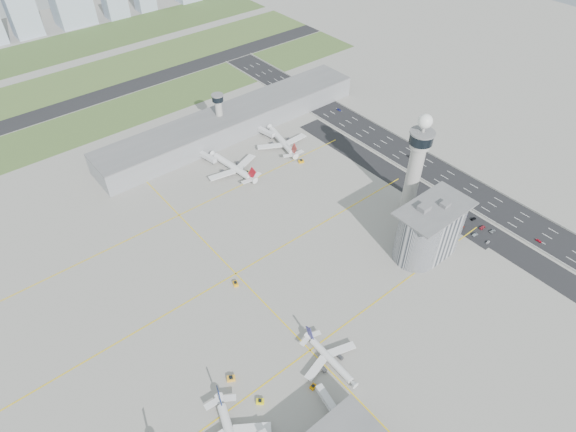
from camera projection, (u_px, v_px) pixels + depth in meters
ground at (329, 271)px, 256.97m from camera, size 1000.00×1000.00×0.00m
grass_strip_0 at (115, 115)px, 376.75m from camera, size 480.00×50.00×0.08m
grass_strip_1 at (78, 81)px, 419.82m from camera, size 480.00×60.00×0.08m
grass_strip_2 at (47, 52)px, 465.77m from camera, size 480.00×70.00×0.08m
runway at (96, 97)px, 397.99m from camera, size 480.00×22.00×0.10m
highway at (460, 186)px, 310.94m from camera, size 28.00×500.00×0.10m
barrier_left at (446, 194)px, 304.00m from camera, size 0.60×500.00×1.20m
barrier_right at (473, 177)px, 317.15m from camera, size 0.60×500.00×1.20m
landside_road at (449, 210)px, 293.47m from camera, size 18.00×260.00×0.08m
parking_lot at (463, 222)px, 285.63m from camera, size 20.00×44.00×0.10m
taxiway_line_h_0 at (310, 350)px, 220.95m from camera, size 260.00×0.60×0.01m
taxiway_line_h_1 at (236, 274)px, 255.40m from camera, size 260.00×0.60×0.01m
taxiway_line_h_2 at (179, 215)px, 289.86m from camera, size 260.00×0.60×0.01m
taxiway_line_v at (236, 274)px, 255.40m from camera, size 0.60×260.00×0.01m
control_tower at (417, 161)px, 271.88m from camera, size 14.00×14.00×64.50m
secondary_tower at (219, 111)px, 344.59m from camera, size 8.60×8.60×31.90m
admin_building at (430, 230)px, 258.49m from camera, size 42.00×24.00×33.50m
terminal_pier at (233, 121)px, 355.45m from camera, size 210.00×32.00×15.80m
airplane_near_c at (331, 357)px, 212.89m from camera, size 29.63×34.62×9.52m
airplane_far_a at (232, 163)px, 318.82m from camera, size 43.56×49.64×12.80m
airplane_far_b at (282, 137)px, 341.87m from camera, size 47.45×52.48×12.59m
jet_bridge_near_2 at (337, 416)px, 195.13m from camera, size 5.39×14.31×5.70m
jet_bridge_far_0 at (201, 155)px, 331.80m from camera, size 5.39×14.31×5.70m
jet_bridge_far_1 at (259, 130)px, 355.28m from camera, size 5.39×14.31×5.70m
tug_0 at (231, 378)px, 209.49m from camera, size 4.36×3.94×2.10m
tug_1 at (313, 387)px, 206.84m from camera, size 3.22×2.51×1.68m
tug_2 at (260, 401)px, 201.79m from camera, size 3.91×3.78×1.88m
tug_3 at (235, 283)px, 249.20m from camera, size 3.27×3.93×1.96m
tug_4 at (247, 172)px, 320.34m from camera, size 2.77×3.40×1.71m
tug_5 at (301, 161)px, 329.52m from camera, size 4.25×3.53×2.12m
car_lot_0 at (488, 242)px, 272.16m from camera, size 3.51×1.69×1.16m
car_lot_1 at (475, 234)px, 276.65m from camera, size 4.00×1.83×1.27m
car_lot_2 at (462, 227)px, 281.37m from camera, size 4.27×2.17×1.16m
car_lot_3 at (457, 223)px, 283.87m from camera, size 4.70×2.39×1.31m
car_lot_4 at (440, 214)px, 289.79m from camera, size 3.85×1.68×1.29m
car_lot_5 at (433, 208)px, 294.12m from camera, size 3.46×1.44×1.11m
car_lot_6 at (492, 231)px, 278.83m from camera, size 4.30×2.37×1.14m
car_lot_7 at (482, 227)px, 281.03m from camera, size 4.56×1.91×1.32m
car_lot_8 at (473, 219)px, 286.59m from camera, size 4.02×2.15×1.30m
car_lot_9 at (466, 215)px, 289.02m from camera, size 3.42×1.58×1.09m
car_lot_10 at (455, 208)px, 293.78m from camera, size 4.53×2.46×1.21m
car_lot_11 at (446, 204)px, 296.73m from camera, size 4.08×1.72×1.18m
car_hw_0 at (539, 241)px, 272.97m from camera, size 1.43×3.44×1.17m
car_hw_1 at (410, 157)px, 334.26m from camera, size 1.70×3.87×1.24m
car_hw_2 at (339, 110)px, 382.21m from camera, size 2.12×4.10×1.10m
car_hw_4 at (279, 87)px, 410.56m from camera, size 2.04×3.81×1.23m
skyline_bldg_10 at (115, 4)px, 525.38m from camera, size 23.01×18.41×27.75m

